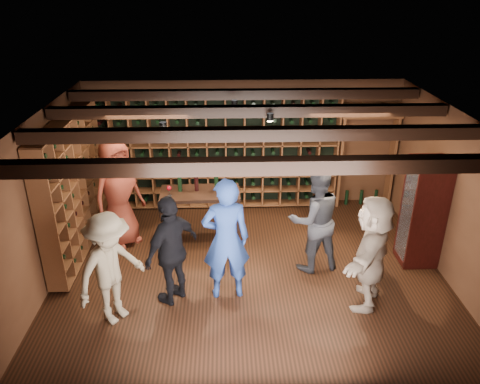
{
  "coord_description": "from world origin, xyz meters",
  "views": [
    {
      "loc": [
        -0.36,
        -6.18,
        4.25
      ],
      "look_at": [
        -0.14,
        0.2,
        1.29
      ],
      "focal_mm": 35.0,
      "sensor_mm": 36.0,
      "label": 1
    }
  ],
  "objects_px": {
    "guest_woman_black": "(172,250)",
    "guest_khaki": "(110,269)",
    "display_cabinet": "(422,214)",
    "tasting_table": "(200,199)",
    "man_blue_shirt": "(226,240)",
    "man_grey_suit": "(314,220)",
    "guest_beige": "(371,252)",
    "guest_red_floral": "(118,194)"
  },
  "relations": [
    {
      "from": "man_grey_suit",
      "to": "guest_red_floral",
      "type": "relative_size",
      "value": 0.92
    },
    {
      "from": "guest_woman_black",
      "to": "guest_khaki",
      "type": "distance_m",
      "value": 0.86
    },
    {
      "from": "guest_red_floral",
      "to": "tasting_table",
      "type": "bearing_deg",
      "value": -52.16
    },
    {
      "from": "guest_woman_black",
      "to": "display_cabinet",
      "type": "bearing_deg",
      "value": 141.21
    },
    {
      "from": "guest_beige",
      "to": "tasting_table",
      "type": "height_order",
      "value": "guest_beige"
    },
    {
      "from": "man_blue_shirt",
      "to": "guest_beige",
      "type": "height_order",
      "value": "man_blue_shirt"
    },
    {
      "from": "display_cabinet",
      "to": "guest_khaki",
      "type": "height_order",
      "value": "display_cabinet"
    },
    {
      "from": "man_blue_shirt",
      "to": "guest_red_floral",
      "type": "xyz_separation_m",
      "value": [
        -1.8,
        1.53,
        0.01
      ]
    },
    {
      "from": "man_blue_shirt",
      "to": "man_grey_suit",
      "type": "relative_size",
      "value": 1.07
    },
    {
      "from": "display_cabinet",
      "to": "man_blue_shirt",
      "type": "relative_size",
      "value": 0.95
    },
    {
      "from": "guest_woman_black",
      "to": "tasting_table",
      "type": "distance_m",
      "value": 1.55
    },
    {
      "from": "man_grey_suit",
      "to": "tasting_table",
      "type": "height_order",
      "value": "man_grey_suit"
    },
    {
      "from": "man_blue_shirt",
      "to": "guest_beige",
      "type": "xyz_separation_m",
      "value": [
        1.98,
        -0.24,
        -0.09
      ]
    },
    {
      "from": "man_blue_shirt",
      "to": "guest_woman_black",
      "type": "height_order",
      "value": "man_blue_shirt"
    },
    {
      "from": "guest_red_floral",
      "to": "guest_beige",
      "type": "relative_size",
      "value": 1.12
    },
    {
      "from": "guest_woman_black",
      "to": "guest_beige",
      "type": "distance_m",
      "value": 2.73
    },
    {
      "from": "display_cabinet",
      "to": "guest_red_floral",
      "type": "xyz_separation_m",
      "value": [
        -4.88,
        0.76,
        0.08
      ]
    },
    {
      "from": "man_grey_suit",
      "to": "guest_woman_black",
      "type": "distance_m",
      "value": 2.23
    },
    {
      "from": "display_cabinet",
      "to": "guest_woman_black",
      "type": "distance_m",
      "value": 3.92
    },
    {
      "from": "display_cabinet",
      "to": "guest_red_floral",
      "type": "bearing_deg",
      "value": 171.17
    },
    {
      "from": "display_cabinet",
      "to": "man_grey_suit",
      "type": "distance_m",
      "value": 1.73
    },
    {
      "from": "man_blue_shirt",
      "to": "tasting_table",
      "type": "height_order",
      "value": "man_blue_shirt"
    },
    {
      "from": "man_grey_suit",
      "to": "guest_red_floral",
      "type": "bearing_deg",
      "value": -27.87
    },
    {
      "from": "man_grey_suit",
      "to": "guest_woman_black",
      "type": "height_order",
      "value": "man_grey_suit"
    },
    {
      "from": "guest_khaki",
      "to": "tasting_table",
      "type": "height_order",
      "value": "guest_khaki"
    },
    {
      "from": "man_grey_suit",
      "to": "guest_khaki",
      "type": "distance_m",
      "value": 3.08
    },
    {
      "from": "guest_beige",
      "to": "guest_red_floral",
      "type": "bearing_deg",
      "value": -89.68
    },
    {
      "from": "man_grey_suit",
      "to": "guest_beige",
      "type": "xyz_separation_m",
      "value": [
        0.62,
        -0.9,
        -0.03
      ]
    },
    {
      "from": "man_blue_shirt",
      "to": "guest_woman_black",
      "type": "xyz_separation_m",
      "value": [
        -0.75,
        -0.08,
        -0.11
      ]
    },
    {
      "from": "display_cabinet",
      "to": "tasting_table",
      "type": "distance_m",
      "value": 3.57
    },
    {
      "from": "man_blue_shirt",
      "to": "guest_red_floral",
      "type": "distance_m",
      "value": 2.36
    },
    {
      "from": "man_grey_suit",
      "to": "guest_beige",
      "type": "height_order",
      "value": "man_grey_suit"
    },
    {
      "from": "guest_beige",
      "to": "tasting_table",
      "type": "bearing_deg",
      "value": -99.53
    },
    {
      "from": "display_cabinet",
      "to": "tasting_table",
      "type": "bearing_deg",
      "value": 169.25
    },
    {
      "from": "tasting_table",
      "to": "guest_beige",
      "type": "bearing_deg",
      "value": -37.03
    },
    {
      "from": "guest_woman_black",
      "to": "tasting_table",
      "type": "xyz_separation_m",
      "value": [
        0.32,
        1.52,
        0.05
      ]
    },
    {
      "from": "guest_woman_black",
      "to": "guest_beige",
      "type": "bearing_deg",
      "value": 125.15
    },
    {
      "from": "display_cabinet",
      "to": "guest_khaki",
      "type": "distance_m",
      "value": 4.75
    },
    {
      "from": "man_blue_shirt",
      "to": "man_grey_suit",
      "type": "xyz_separation_m",
      "value": [
        1.36,
        0.66,
        -0.06
      ]
    },
    {
      "from": "man_blue_shirt",
      "to": "tasting_table",
      "type": "xyz_separation_m",
      "value": [
        -0.42,
        1.44,
        -0.06
      ]
    },
    {
      "from": "guest_woman_black",
      "to": "guest_khaki",
      "type": "height_order",
      "value": "guest_woman_black"
    },
    {
      "from": "man_blue_shirt",
      "to": "guest_red_floral",
      "type": "bearing_deg",
      "value": -46.5
    }
  ]
}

